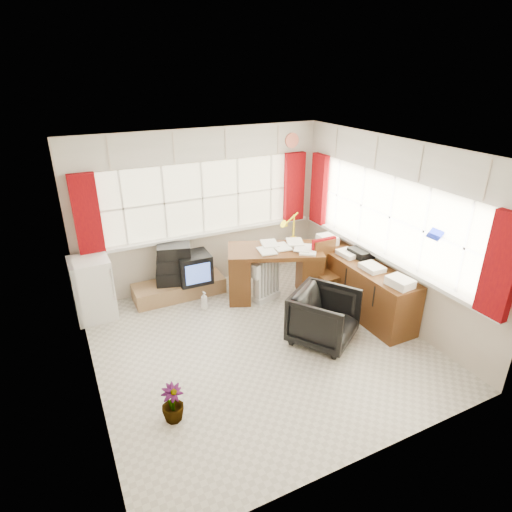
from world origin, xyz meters
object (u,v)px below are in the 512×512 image
Objects in this scene: tv_bench at (179,288)px; task_chair at (326,269)px; desk_lamp at (294,221)px; crt_tv at (194,268)px; desk at (274,270)px; radiator at (266,283)px; office_chair at (324,317)px; mini_fridge at (93,288)px; credenza at (359,284)px.

task_chair is at bearing -29.32° from tv_bench.
task_chair is at bearing -74.49° from desk_lamp.
crt_tv is (-1.75, 1.02, -0.05)m from task_chair.
tv_bench is at bearing 150.68° from task_chair.
radiator is at bearing -171.42° from desk.
mini_fridge is (-2.59, 1.94, 0.10)m from office_chair.
crt_tv is 0.56× the size of mini_fridge.
office_chair reaches higher than radiator.
crt_tv is (-2.05, 1.43, 0.08)m from credenza.
mini_fridge is at bearing 109.29° from office_chair.
desk is 1.59× the size of task_chair.
radiator is at bearing -30.74° from tv_bench.
task_chair is 1.09× the size of mini_fridge.
credenza is at bearing -34.85° from crt_tv.
mini_fridge is (-2.43, 0.65, 0.18)m from radiator.
radiator is 2.52m from mini_fridge.
credenza is 3.94× the size of crt_tv.
mini_fridge reaches higher than office_chair.
office_chair is 0.39× the size of credenza.
desk is at bearing -27.09° from tv_bench.
desk is 1.73× the size of mini_fridge.
credenza is at bearing -41.48° from desk.
office_chair is at bearing -56.14° from tv_bench.
tv_bench is (-1.79, 0.44, -0.99)m from desk_lamp.
task_chair is 1.94× the size of crt_tv.
mini_fridge is (-1.25, -0.05, 0.33)m from tv_bench.
tv_bench is at bearing 166.17° from desk_lamp.
credenza is (0.30, -0.41, -0.13)m from task_chair.
task_chair is 1.26× the size of office_chair.
desk_lamp reaches higher than radiator.
crt_tv is at bearing 145.15° from credenza.
mini_fridge is at bearing 166.34° from desk.
task_chair reaches higher than office_chair.
credenza is 2.50m from crt_tv.
desk reaches higher than crt_tv.
desk_lamp is 1.79m from office_chair.
office_chair is 1.17× the size of radiator.
task_chair is at bearing -18.14° from mini_fridge.
desk_lamp is at bearing 40.11° from office_chair.
desk_lamp is 0.48× the size of mini_fridge.
radiator is 1.38m from tv_bench.
mini_fridge reaches higher than radiator.
desk is at bearing -13.66° from mini_fridge.
credenza reaches higher than office_chair.
credenza is at bearing -36.67° from radiator.
mini_fridge is at bearing 165.05° from radiator.
tv_bench is (-1.34, 2.00, -0.23)m from office_chair.
mini_fridge reaches higher than desk.
task_chair is 1.10m from office_chair.
task_chair is 2.02m from crt_tv.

